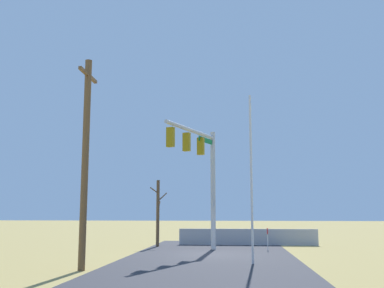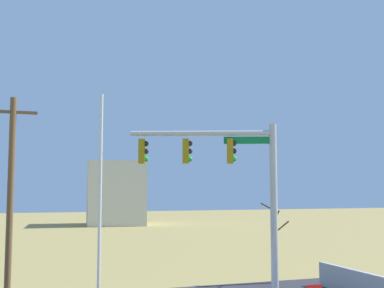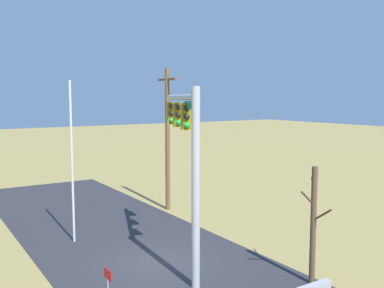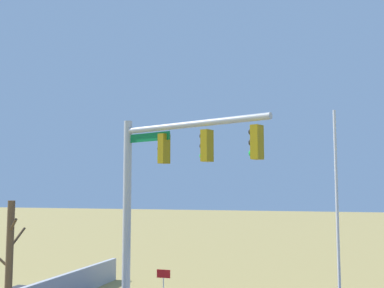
{
  "view_description": "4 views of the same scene",
  "coord_description": "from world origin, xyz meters",
  "views": [
    {
      "loc": [
        -23.08,
        -1.2,
        2.15
      ],
      "look_at": [
        -0.3,
        0.98,
        5.6
      ],
      "focal_mm": 41.83,
      "sensor_mm": 36.0,
      "label": 1
    },
    {
      "loc": [
        -6.25,
        -16.85,
        4.2
      ],
      "look_at": [
        0.01,
        1.63,
        6.02
      ],
      "focal_mm": 46.22,
      "sensor_mm": 36.0,
      "label": 2
    },
    {
      "loc": [
        14.62,
        -7.73,
        6.39
      ],
      "look_at": [
        0.59,
        1.32,
        4.61
      ],
      "focal_mm": 40.99,
      "sensor_mm": 36.0,
      "label": 3
    },
    {
      "loc": [
        -3.83,
        14.56,
        4.4
      ],
      "look_at": [
        0.31,
        0.55,
        5.83
      ],
      "focal_mm": 43.06,
      "sensor_mm": 36.0,
      "label": 4
    }
  ],
  "objects": [
    {
      "name": "bare_tree",
      "position": [
        4.67,
        3.59,
        2.1
      ],
      "size": [
        1.27,
        1.02,
        4.08
      ],
      "color": "brown",
      "rests_on": "ground_plane"
    },
    {
      "name": "signal_mast",
      "position": [
        1.28,
        0.63,
        4.73
      ],
      "size": [
        5.32,
        2.2,
        6.75
      ],
      "color": "#B2B5BA",
      "rests_on": "ground_plane"
    },
    {
      "name": "retaining_fence",
      "position": [
        6.34,
        -1.97,
        0.51
      ],
      "size": [
        0.2,
        8.83,
        1.03
      ],
      "primitive_type": "cube",
      "color": "#A8A8AD",
      "rests_on": "ground_plane"
    },
    {
      "name": "flagpole",
      "position": [
        -4.09,
        -1.9,
        3.56
      ],
      "size": [
        0.1,
        0.1,
        7.12
      ],
      "primitive_type": "cylinder",
      "color": "silver",
      "rests_on": "ground_plane"
    },
    {
      "name": "open_sign",
      "position": [
        2.53,
        -2.97,
        0.91
      ],
      "size": [
        0.56,
        0.04,
        1.22
      ],
      "color": "silver",
      "rests_on": "ground_plane"
    }
  ]
}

